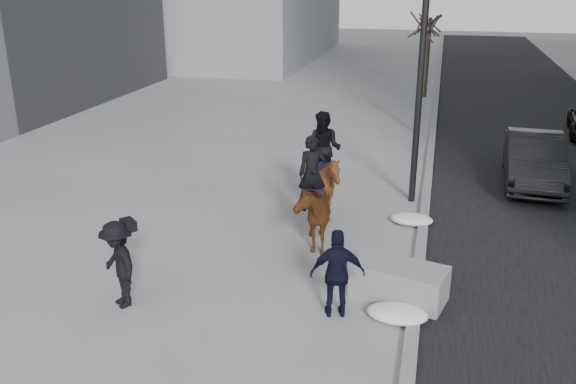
% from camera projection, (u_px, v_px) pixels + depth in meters
% --- Properties ---
extents(ground, '(120.00, 120.00, 0.00)m').
position_uv_depth(ground, '(275.00, 276.00, 13.10)').
color(ground, gray).
rests_on(ground, ground).
extents(road, '(8.00, 90.00, 0.01)m').
position_uv_depth(road, '(551.00, 164.00, 20.63)').
color(road, black).
rests_on(road, ground).
extents(curb, '(0.25, 90.00, 0.12)m').
position_uv_depth(curb, '(430.00, 155.00, 21.52)').
color(curb, gray).
rests_on(curb, ground).
extents(planter, '(1.99, 1.34, 0.73)m').
position_uv_depth(planter, '(399.00, 282.00, 12.08)').
color(planter, gray).
rests_on(planter, ground).
extents(car_near, '(1.85, 4.71, 1.53)m').
position_uv_depth(car_near, '(534.00, 159.00, 18.58)').
color(car_near, black).
rests_on(car_near, ground).
extents(tree_near, '(1.20, 1.20, 5.10)m').
position_uv_depth(tree_near, '(422.00, 70.00, 23.70)').
color(tree_near, '#33271E').
rests_on(tree_near, ground).
extents(tree_far, '(1.20, 1.20, 4.44)m').
position_uv_depth(tree_far, '(428.00, 54.00, 30.96)').
color(tree_far, '#32251E').
rests_on(tree_far, ground).
extents(mounted_left, '(1.48, 2.21, 2.63)m').
position_uv_depth(mounted_left, '(311.00, 206.00, 14.31)').
color(mounted_left, '#512610').
rests_on(mounted_left, ground).
extents(mounted_right, '(1.74, 1.90, 2.83)m').
position_uv_depth(mounted_right, '(323.00, 177.00, 15.85)').
color(mounted_right, '#45210D').
rests_on(mounted_right, ground).
extents(feeder, '(1.10, 0.98, 1.75)m').
position_uv_depth(feeder, '(338.00, 274.00, 11.33)').
color(feeder, black).
rests_on(feeder, ground).
extents(camera_crew, '(1.28, 1.23, 1.75)m').
position_uv_depth(camera_crew, '(119.00, 264.00, 11.67)').
color(camera_crew, black).
rests_on(camera_crew, ground).
extents(lamppost, '(0.25, 0.80, 9.09)m').
position_uv_depth(lamppost, '(425.00, 20.00, 15.67)').
color(lamppost, black).
rests_on(lamppost, ground).
extents(snow_piles, '(1.14, 5.46, 0.29)m').
position_uv_depth(snow_piles, '(405.00, 263.00, 13.37)').
color(snow_piles, white).
rests_on(snow_piles, ground).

